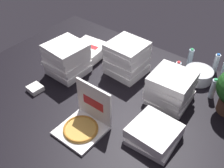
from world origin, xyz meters
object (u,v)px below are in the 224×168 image
pizza_stack_center_near (127,58)px  water_bottle_4 (177,71)px  pizza_stack_left_far (154,133)px  pizza_stack_right_near (171,88)px  water_bottle_1 (213,89)px  water_bottle_0 (190,58)px  pizza_stack_left_near (89,50)px  water_bottle_2 (224,71)px  ice_bucket (198,75)px  pizza_stack_right_far (67,59)px  napkin_pile (35,88)px  water_bottle_3 (216,63)px  open_pizza_box (85,122)px

pizza_stack_center_near → water_bottle_4: 0.58m
pizza_stack_left_far → pizza_stack_right_near: (-0.14, 0.53, 0.10)m
pizza_stack_right_near → water_bottle_1: (0.32, 0.32, -0.05)m
pizza_stack_left_far → water_bottle_4: size_ratio=1.77×
pizza_stack_right_near → water_bottle_0: size_ratio=1.83×
pizza_stack_left_near → water_bottle_2: bearing=20.5°
ice_bucket → pizza_stack_right_far: bearing=-146.7°
pizza_stack_right_near → napkin_pile: (-1.21, -0.76, -0.14)m
water_bottle_3 → water_bottle_4: same height
open_pizza_box → napkin_pile: 0.79m
pizza_stack_left_near → water_bottle_1: size_ratio=1.83×
open_pizza_box → pizza_stack_right_near: (0.43, 0.81, 0.08)m
open_pizza_box → water_bottle_1: open_pizza_box is taller
pizza_stack_left_near → pizza_stack_right_far: pizza_stack_right_far is taller
pizza_stack_right_far → water_bottle_3: bearing=39.4°
water_bottle_4 → pizza_stack_right_near: bearing=-73.4°
pizza_stack_left_near → pizza_stack_right_far: size_ratio=1.02×
pizza_stack_center_near → water_bottle_4: pizza_stack_center_near is taller
open_pizza_box → water_bottle_4: bearing=74.9°
water_bottle_1 → pizza_stack_right_far: bearing=-156.8°
ice_bucket → water_bottle_4: (-0.20, -0.14, 0.05)m
pizza_stack_center_near → pizza_stack_right_near: pizza_stack_center_near is taller
open_pizza_box → water_bottle_1: 1.36m
open_pizza_box → water_bottle_0: open_pizza_box is taller
water_bottle_1 → water_bottle_2: 0.36m
open_pizza_box → water_bottle_3: 1.70m
water_bottle_4 → napkin_pile: bearing=-134.4°
pizza_stack_right_near → water_bottle_1: pizza_stack_right_near is taller
pizza_stack_right_far → ice_bucket: 1.49m
open_pizza_box → water_bottle_0: size_ratio=1.74×
pizza_stack_right_near → water_bottle_0: pizza_stack_right_near is taller
pizza_stack_right_far → water_bottle_3: 1.72m
pizza_stack_left_far → pizza_stack_left_near: bearing=154.8°
open_pizza_box → water_bottle_4: open_pizza_box is taller
water_bottle_2 → pizza_stack_left_near: bearing=-159.5°
pizza_stack_left_far → water_bottle_1: bearing=77.7°
pizza_stack_left_far → water_bottle_3: 1.30m
pizza_stack_left_near → water_bottle_1: (1.53, 0.21, 0.04)m
water_bottle_4 → water_bottle_2: bearing=37.1°
pizza_stack_left_far → water_bottle_0: (-0.25, 1.22, 0.04)m
pizza_stack_right_far → water_bottle_2: 1.76m
pizza_stack_left_far → pizza_stack_right_near: 0.55m
water_bottle_0 → pizza_stack_right_far: bearing=-136.2°
open_pizza_box → napkin_pile: (-0.78, 0.05, -0.06)m
pizza_stack_right_near → water_bottle_4: 0.38m
pizza_stack_left_far → pizza_stack_right_far: (-1.29, 0.21, 0.12)m
water_bottle_0 → water_bottle_4: same height
ice_bucket → water_bottle_4: bearing=-144.4°
pizza_stack_center_near → water_bottle_0: bearing=47.5°
pizza_stack_left_near → pizza_stack_right_near: 1.22m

